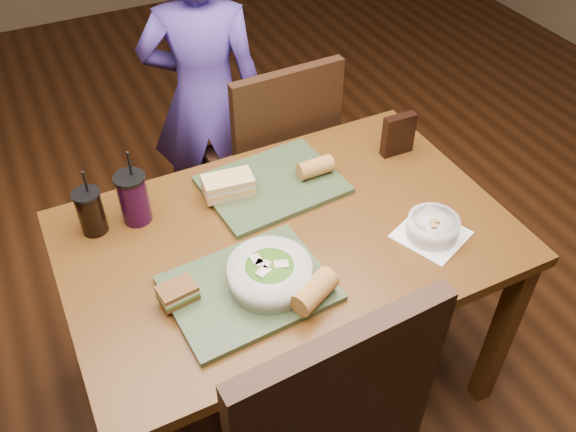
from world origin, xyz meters
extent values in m
plane|color=#381C0B|center=(0.00, 0.00, 0.00)|extent=(6.00, 6.00, 0.00)
cube|color=#523010|center=(0.60, -0.38, 0.35)|extent=(0.06, 0.06, 0.71)
cube|color=#523010|center=(-0.60, 0.38, 0.35)|extent=(0.06, 0.06, 0.71)
cube|color=#523010|center=(0.60, 0.38, 0.35)|extent=(0.06, 0.06, 0.71)
cube|color=#523010|center=(0.00, 0.00, 0.73)|extent=(1.30, 0.85, 0.04)
cube|color=black|center=(-0.19, -0.62, 0.83)|extent=(0.48, 0.07, 0.57)
cube|color=black|center=(0.24, 0.68, 0.46)|extent=(0.44, 0.44, 0.04)
cube|color=black|center=(0.24, 0.49, 0.73)|extent=(0.43, 0.05, 0.51)
cube|color=black|center=(0.06, 0.50, 0.22)|extent=(0.04, 0.04, 0.44)
cube|color=black|center=(0.42, 0.50, 0.22)|extent=(0.04, 0.04, 0.44)
cube|color=black|center=(0.06, 0.86, 0.22)|extent=(0.04, 0.04, 0.44)
cube|color=black|center=(0.42, 0.86, 0.22)|extent=(0.04, 0.04, 0.44)
imported|color=#493490|center=(0.08, 0.93, 0.68)|extent=(0.58, 0.48, 1.35)
cube|color=#304125|center=(-0.19, -0.15, 0.76)|extent=(0.44, 0.35, 0.02)
cube|color=#304125|center=(0.05, 0.22, 0.76)|extent=(0.44, 0.35, 0.02)
cylinder|color=silver|center=(-0.13, -0.16, 0.80)|extent=(0.22, 0.22, 0.07)
ellipsoid|color=#427219|center=(-0.13, -0.16, 0.81)|extent=(0.18, 0.18, 0.06)
cube|color=beige|center=(-0.15, -0.16, 0.84)|extent=(0.04, 0.04, 0.01)
cube|color=beige|center=(-0.16, -0.18, 0.84)|extent=(0.04, 0.04, 0.01)
cube|color=beige|center=(-0.16, -0.13, 0.84)|extent=(0.03, 0.04, 0.01)
cube|color=beige|center=(-0.11, -0.18, 0.84)|extent=(0.04, 0.04, 0.01)
cube|color=white|center=(0.37, -0.19, 0.75)|extent=(0.24, 0.24, 0.00)
cylinder|color=silver|center=(0.37, -0.19, 0.78)|extent=(0.15, 0.15, 0.06)
cylinder|color=black|center=(0.37, -0.19, 0.81)|extent=(0.13, 0.13, 0.01)
cube|color=#B28947|center=(0.35, -0.22, 0.82)|extent=(0.02, 0.02, 0.01)
cube|color=#B28947|center=(0.37, -0.21, 0.82)|extent=(0.02, 0.02, 0.01)
cube|color=#B28947|center=(0.36, -0.20, 0.82)|extent=(0.02, 0.02, 0.01)
cube|color=#593819|center=(-0.37, -0.11, 0.77)|extent=(0.10, 0.08, 0.01)
cube|color=#3F721E|center=(-0.37, -0.11, 0.79)|extent=(0.10, 0.08, 0.01)
cube|color=beige|center=(-0.37, -0.11, 0.80)|extent=(0.10, 0.08, 0.01)
cube|color=#593819|center=(-0.37, -0.11, 0.81)|extent=(0.10, 0.08, 0.01)
cube|color=tan|center=(-0.09, 0.23, 0.78)|extent=(0.16, 0.10, 0.02)
cube|color=orange|center=(-0.09, 0.23, 0.79)|extent=(0.16, 0.10, 0.01)
cube|color=beige|center=(-0.09, 0.23, 0.80)|extent=(0.16, 0.10, 0.01)
cube|color=tan|center=(-0.09, 0.23, 0.82)|extent=(0.16, 0.10, 0.02)
cylinder|color=#AD7533|center=(-0.06, -0.27, 0.80)|extent=(0.15, 0.12, 0.07)
cylinder|color=#AD7533|center=(0.19, 0.19, 0.80)|extent=(0.11, 0.06, 0.06)
cylinder|color=black|center=(-0.50, 0.27, 0.82)|extent=(0.08, 0.08, 0.13)
cylinder|color=black|center=(-0.50, 0.27, 0.89)|extent=(0.08, 0.08, 0.01)
cylinder|color=black|center=(-0.50, 0.27, 0.93)|extent=(0.01, 0.02, 0.09)
cylinder|color=black|center=(-0.38, 0.26, 0.83)|extent=(0.09, 0.09, 0.15)
cylinder|color=black|center=(-0.38, 0.26, 0.91)|extent=(0.09, 0.09, 0.01)
cylinder|color=black|center=(-0.37, 0.26, 0.95)|extent=(0.01, 0.03, 0.10)
cube|color=black|center=(0.51, 0.20, 0.82)|extent=(0.11, 0.04, 0.15)
camera|label=1|loc=(-0.57, -1.16, 2.00)|focal=38.00mm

